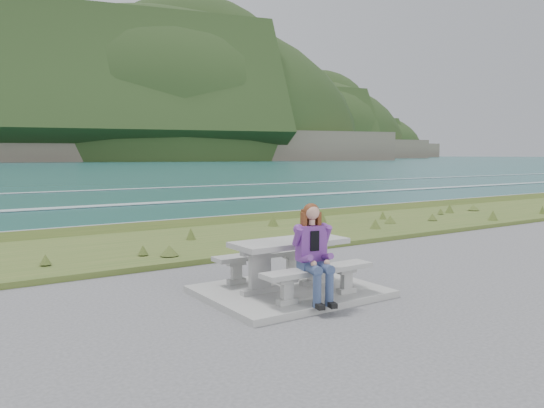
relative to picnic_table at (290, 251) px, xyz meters
name	(u,v)px	position (x,y,z in m)	size (l,w,h in m)	color
concrete_slab	(289,291)	(0.00, 0.00, -0.63)	(2.60, 2.10, 0.10)	#989893
picnic_table	(290,251)	(0.00, 0.00, 0.00)	(1.80, 0.75, 0.75)	#989893
bench_landward	(318,274)	(0.00, -0.70, -0.23)	(1.80, 0.35, 0.45)	#989893
bench_seaward	(265,258)	(0.00, 0.70, -0.23)	(1.80, 0.35, 0.45)	#989893
grass_verge	(165,247)	(0.00, 5.00, -0.68)	(160.00, 4.50, 0.22)	#385720
shore_drop	(125,232)	(0.00, 7.90, -0.68)	(160.00, 0.80, 2.20)	brown
ocean	(25,225)	(0.00, 25.09, -2.42)	(1600.00, 1600.00, 0.09)	#1E5455
headland_range	(199,145)	(190.49, 398.49, 9.21)	(729.83, 363.95, 174.19)	brown
seated_woman	(316,266)	(-0.15, -0.83, -0.08)	(0.50, 0.73, 1.37)	navy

